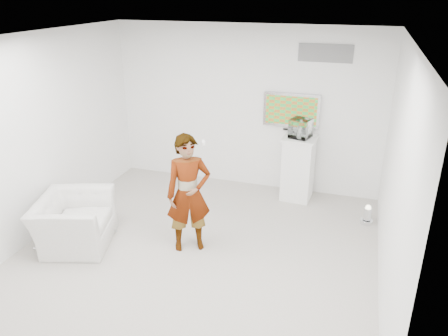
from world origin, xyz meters
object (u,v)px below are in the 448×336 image
Objects in this scene: armchair at (74,222)px; tv at (292,110)px; person at (189,194)px; floor_uplight at (367,215)px; pedestal at (298,168)px.

tv is at bearing -60.09° from armchair.
tv is at bearing 37.81° from person.
person is 2.99m from floor_uplight.
pedestal reaches higher than floor_uplight.
armchair is 3.61× the size of floor_uplight.
floor_uplight is (1.47, -0.90, -1.39)m from tv.
floor_uplight is (2.47, 1.52, -0.71)m from person.
armchair is at bearing 165.04° from person.
tv is at bearing 127.02° from pedestal.
floor_uplight is at bearing -81.76° from armchair.
tv is 2.21m from floor_uplight.
armchair is at bearing -154.72° from floor_uplight.
armchair is 4.57m from floor_uplight.
person is at bearing -148.46° from floor_uplight.
tv reaches higher than pedestal.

